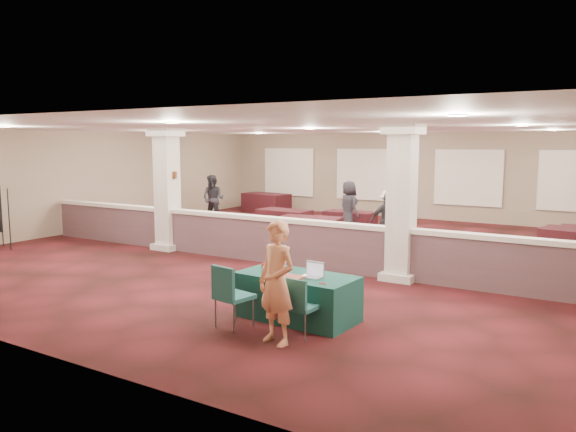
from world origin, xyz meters
The scene contains 30 objects.
ground centered at (0.00, 0.00, 0.00)m, with size 16.00×16.00×0.00m, color #481216.
wall_back centered at (0.00, 8.00, 1.60)m, with size 16.00×0.04×3.20m, color #7F7158.
wall_front centered at (0.00, -8.00, 1.60)m, with size 16.00×0.04×3.20m, color #7F7158.
wall_left centered at (-8.00, 0.00, 1.60)m, with size 0.04×16.00×3.20m, color #7F7158.
ceiling centered at (0.00, 0.00, 3.20)m, with size 16.00×16.00×0.02m, color white.
partition_wall centered at (0.00, -1.50, 0.57)m, with size 15.60×0.28×1.10m.
column_left centered at (-3.50, -1.50, 1.64)m, with size 0.72×0.72×3.20m.
column_right centered at (3.00, -1.50, 1.64)m, with size 0.72×0.72×3.20m.
sconce_left centered at (-3.78, -1.50, 2.00)m, with size 0.12×0.12×0.18m.
sconce_right centered at (-3.22, -1.50, 2.00)m, with size 0.12×0.12×0.18m.
near_table centered at (2.52, -4.89, 0.37)m, with size 1.91×0.95×0.73m, color #0F372F.
conf_chair_main centered at (2.98, -5.62, 0.53)m, with size 0.48×0.48×0.89m.
conf_chair_side centered at (1.89, -5.85, 0.59)m, with size 0.58×0.58×0.99m.
woman centered at (2.84, -5.99, 0.88)m, with size 0.63×0.42×1.76m, color #E2A262.
far_table_front_left centered at (-2.50, 2.75, 0.35)m, with size 1.72×0.86×0.70m, color black.
far_table_front_center centered at (-0.81, 1.46, 0.36)m, with size 1.77×0.89×0.72m, color black.
far_table_back_left centered at (-5.70, 6.50, 0.39)m, with size 1.93×0.97×0.78m, color black.
far_table_back_center centered at (-0.66, 3.83, 0.32)m, with size 1.60×0.80×0.65m, color black.
attendee_a centered at (-5.69, 3.09, 0.85)m, with size 0.82×0.45×1.70m, color black.
attendee_b centered at (1.18, 2.47, 0.76)m, with size 0.98×0.45×1.52m, color silver.
attendee_c centered at (1.50, 1.50, 0.76)m, with size 0.89×0.43×1.52m, color black.
attendee_d centered at (-0.56, 3.50, 0.82)m, with size 0.81×0.44×1.65m, color black.
laptop_base centered at (2.82, -4.95, 0.74)m, with size 0.33×0.23×0.02m, color #B7B8BC.
laptop_screen centered at (2.82, -4.84, 0.86)m, with size 0.33×0.01×0.22m, color #B7B8BC.
screen_glow centered at (2.82, -4.84, 0.85)m, with size 0.30×0.00×0.19m, color silver.
knitting centered at (2.55, -5.14, 0.75)m, with size 0.40×0.30×0.03m, color #CB4120.
yarn_cream centered at (1.96, -4.96, 0.79)m, with size 0.11×0.11×0.11m, color beige.
yarn_red centered at (1.82, -4.80, 0.78)m, with size 0.10×0.10×0.10m, color #5F1F13.
yarn_grey centered at (2.07, -4.74, 0.79)m, with size 0.10×0.10×0.10m, color #4D4C51.
scissors centered at (3.15, -5.20, 0.74)m, with size 0.12×0.03×0.01m, color red.
Camera 1 is at (7.00, -12.46, 2.83)m, focal length 35.00 mm.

